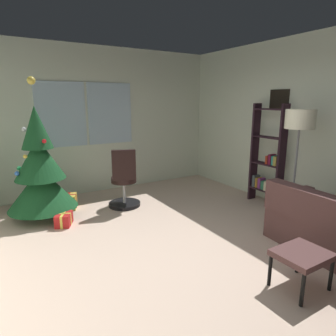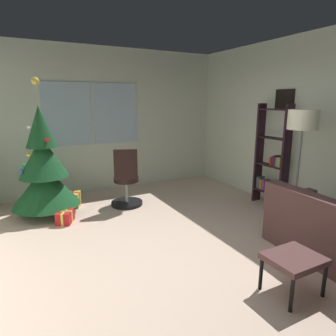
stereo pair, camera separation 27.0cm
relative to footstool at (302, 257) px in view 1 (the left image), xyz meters
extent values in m
cube|color=beige|center=(-0.49, 1.06, -0.39)|extent=(4.76, 6.31, 0.10)
cube|color=silver|center=(-0.49, 4.27, 1.09)|extent=(4.76, 0.10, 2.87)
cube|color=silver|center=(-1.32, 4.21, 1.24)|extent=(0.90, 0.03, 1.20)
cube|color=silver|center=(-0.37, 4.21, 1.24)|extent=(0.90, 0.03, 1.20)
cube|color=silver|center=(1.94, 1.06, 1.09)|extent=(0.10, 6.31, 2.87)
cube|color=black|center=(1.88, 1.92, 1.51)|extent=(0.02, 0.39, 0.36)
cube|color=brown|center=(1.02, 0.91, 0.18)|extent=(0.81, 0.20, 0.20)
cube|color=brown|center=(0.00, 0.00, 0.02)|extent=(0.51, 0.43, 0.06)
cylinder|color=black|center=(-0.22, -0.18, -0.17)|extent=(0.04, 0.04, 0.34)
cylinder|color=black|center=(0.22, -0.18, -0.17)|extent=(0.04, 0.04, 0.34)
cylinder|color=black|center=(-0.22, 0.18, -0.17)|extent=(0.04, 0.04, 0.34)
cylinder|color=black|center=(0.22, 0.18, -0.17)|extent=(0.04, 0.04, 0.34)
cylinder|color=#4C331E|center=(-1.89, 3.30, -0.26)|extent=(0.12, 0.12, 0.16)
cone|color=#184B26|center=(-1.89, 3.30, 0.14)|extent=(1.06, 1.06, 0.65)
cone|color=#184B26|center=(-1.89, 3.30, 0.62)|extent=(0.76, 0.76, 0.65)
cone|color=#184B26|center=(-1.89, 3.30, 1.10)|extent=(0.47, 0.47, 0.65)
sphere|color=red|center=(-1.82, 3.09, 0.91)|extent=(0.07, 0.07, 0.07)
sphere|color=gold|center=(-2.09, 3.12, 0.70)|extent=(0.06, 0.06, 0.06)
sphere|color=silver|center=(-2.05, 3.37, 1.07)|extent=(0.07, 0.07, 0.07)
sphere|color=blue|center=(-2.22, 3.22, 0.44)|extent=(0.07, 0.07, 0.07)
sphere|color=#1E8C4C|center=(-2.17, 3.48, 0.46)|extent=(0.07, 0.07, 0.07)
sphere|color=#F2D14C|center=(-1.89, 3.30, 1.78)|extent=(0.12, 0.12, 0.12)
cube|color=red|center=(-1.69, 2.80, -0.25)|extent=(0.32, 0.36, 0.18)
cube|color=#EAD84C|center=(-1.69, 2.80, -0.25)|extent=(0.21, 0.13, 0.19)
cube|color=#EAD84C|center=(-1.69, 2.80, -0.25)|extent=(0.17, 0.29, 0.19)
cube|color=#1E722D|center=(-1.55, 3.62, -0.24)|extent=(0.37, 0.38, 0.21)
cube|color=red|center=(-1.55, 3.62, -0.24)|extent=(0.28, 0.15, 0.22)
cube|color=red|center=(-1.55, 3.62, -0.24)|extent=(0.15, 0.29, 0.22)
cube|color=gold|center=(-1.46, 3.48, -0.22)|extent=(0.34, 0.36, 0.25)
cube|color=#B21919|center=(-1.46, 3.48, -0.22)|extent=(0.14, 0.29, 0.26)
cube|color=#B21919|center=(-1.46, 3.48, -0.22)|extent=(0.25, 0.13, 0.26)
cylinder|color=black|center=(-0.58, 3.11, -0.31)|extent=(0.56, 0.56, 0.06)
cylinder|color=#B2B2B7|center=(-0.58, 3.11, -0.07)|extent=(0.05, 0.05, 0.42)
cylinder|color=black|center=(-0.58, 3.11, 0.14)|extent=(0.44, 0.44, 0.09)
cube|color=black|center=(-0.64, 2.93, 0.45)|extent=(0.40, 0.21, 0.51)
cube|color=black|center=(1.67, 1.61, 0.55)|extent=(0.18, 0.04, 1.79)
cube|color=black|center=(1.67, 2.21, 0.55)|extent=(0.18, 0.04, 1.79)
cube|color=black|center=(1.67, 1.91, -0.09)|extent=(0.18, 0.56, 0.02)
cube|color=black|center=(1.67, 1.91, 0.39)|extent=(0.18, 0.56, 0.02)
cube|color=black|center=(1.67, 1.91, 0.87)|extent=(0.18, 0.56, 0.02)
cube|color=black|center=(1.67, 1.91, 1.35)|extent=(0.18, 0.56, 0.02)
cube|color=maroon|center=(1.69, 1.70, 0.01)|extent=(0.14, 0.06, 0.18)
cube|color=navy|center=(1.68, 1.77, 0.02)|extent=(0.16, 0.06, 0.21)
cube|color=beige|center=(1.68, 1.85, 0.00)|extent=(0.17, 0.06, 0.17)
cube|color=#276247|center=(1.69, 1.92, 0.00)|extent=(0.15, 0.08, 0.16)
cube|color=#813277|center=(1.69, 2.01, 0.01)|extent=(0.15, 0.06, 0.19)
cube|color=#B07927|center=(1.69, 2.07, 0.01)|extent=(0.15, 0.05, 0.18)
cube|color=#465055|center=(1.69, 2.14, 0.03)|extent=(0.15, 0.06, 0.21)
cube|color=olive|center=(1.69, 1.70, 0.48)|extent=(0.15, 0.06, 0.16)
cube|color=teal|center=(1.69, 1.76, 0.48)|extent=(0.14, 0.04, 0.16)
cube|color=maroon|center=(1.69, 1.81, 0.49)|extent=(0.15, 0.06, 0.18)
cube|color=#9B2D17|center=(1.69, 1.88, 0.47)|extent=(0.15, 0.04, 0.15)
cylinder|color=slate|center=(1.39, 1.13, -0.33)|extent=(0.28, 0.28, 0.03)
cylinder|color=slate|center=(1.39, 1.13, 0.39)|extent=(0.03, 0.03, 1.41)
cylinder|color=white|center=(1.39, 1.13, 1.24)|extent=(0.42, 0.42, 0.28)
camera|label=1|loc=(-2.48, -1.55, 1.50)|focal=31.31mm
camera|label=2|loc=(-2.24, -1.68, 1.50)|focal=31.31mm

